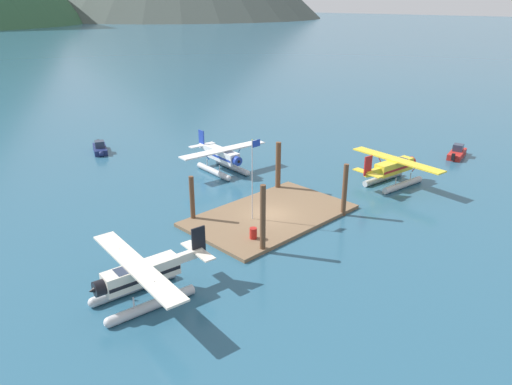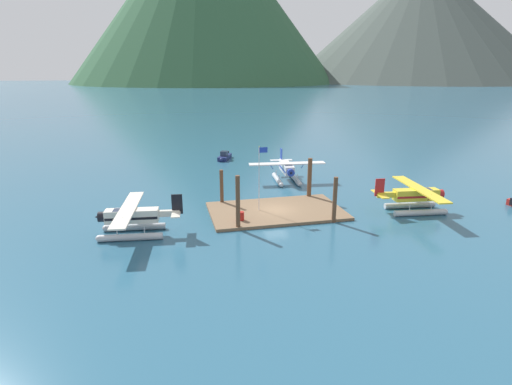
# 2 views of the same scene
# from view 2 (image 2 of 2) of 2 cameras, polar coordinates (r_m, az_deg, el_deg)

# --- Properties ---
(ground_plane) EXTENTS (1200.00, 1200.00, 0.00)m
(ground_plane) POSITION_cam_2_polar(r_m,az_deg,el_deg) (44.69, 2.79, -2.75)
(ground_plane) COLOR #285670
(dock_platform) EXTENTS (14.25, 8.63, 0.30)m
(dock_platform) POSITION_cam_2_polar(r_m,az_deg,el_deg) (44.65, 2.80, -2.57)
(dock_platform) COLOR brown
(dock_platform) RESTS_ON ground
(piling_near_left) EXTENTS (0.42, 0.42, 5.38)m
(piling_near_left) POSITION_cam_2_polar(r_m,az_deg,el_deg) (39.09, -2.53, -1.47)
(piling_near_left) COLOR brown
(piling_near_left) RESTS_ON ground
(piling_near_right) EXTENTS (0.43, 0.43, 4.71)m
(piling_near_right) POSITION_cam_2_polar(r_m,az_deg,el_deg) (41.81, 10.86, -1.02)
(piling_near_right) COLOR brown
(piling_near_right) RESTS_ON ground
(piling_far_left) EXTENTS (0.41, 0.41, 4.06)m
(piling_far_left) POSITION_cam_2_polar(r_m,az_deg,el_deg) (46.80, -4.79, 0.72)
(piling_far_left) COLOR brown
(piling_far_left) RESTS_ON ground
(piling_far_right) EXTENTS (0.51, 0.51, 4.90)m
(piling_far_right) POSITION_cam_2_polar(r_m,az_deg,el_deg) (49.18, 7.43, 1.94)
(piling_far_right) COLOR brown
(piling_far_right) RESTS_ON ground
(flagpole) EXTENTS (0.95, 0.10, 6.99)m
(flagpole) POSITION_cam_2_polar(r_m,az_deg,el_deg) (43.29, 0.57, 2.96)
(flagpole) COLOR silver
(flagpole) RESTS_ON dock_platform
(fuel_drum) EXTENTS (0.62, 0.62, 0.88)m
(fuel_drum) POSITION_cam_2_polar(r_m,az_deg,el_deg) (41.39, -2.06, -3.27)
(fuel_drum) COLOR #AD1E19
(fuel_drum) RESTS_ON dock_platform
(mountain_ridge_west_peak) EXTENTS (314.60, 314.60, 138.23)m
(mountain_ridge_west_peak) POSITION_cam_2_polar(r_m,az_deg,el_deg) (569.26, 21.64, 21.09)
(mountain_ridge_west_peak) COLOR #424C47
(mountain_ridge_west_peak) RESTS_ON ground
(seaplane_white_bow_right) EXTENTS (10.49, 7.96, 3.84)m
(seaplane_white_bow_right) POSITION_cam_2_polar(r_m,az_deg,el_deg) (56.57, 4.27, 3.07)
(seaplane_white_bow_right) COLOR #B7BABF
(seaplane_white_bow_right) RESTS_ON ground
(seaplane_cream_port_aft) EXTENTS (7.95, 10.49, 3.84)m
(seaplane_cream_port_aft) POSITION_cam_2_polar(r_m,az_deg,el_deg) (39.76, -16.81, -3.58)
(seaplane_cream_port_aft) COLOR #B7BABF
(seaplane_cream_port_aft) RESTS_ON ground
(seaplane_yellow_stbd_aft) EXTENTS (7.95, 10.49, 3.84)m
(seaplane_yellow_stbd_aft) POSITION_cam_2_polar(r_m,az_deg,el_deg) (47.58, 21.28, -0.69)
(seaplane_yellow_stbd_aft) COLOR #B7BABF
(seaplane_yellow_stbd_aft) RESTS_ON ground
(boat_navy_open_north) EXTENTS (3.04, 4.59, 1.50)m
(boat_navy_open_north) POSITION_cam_2_polar(r_m,az_deg,el_deg) (70.98, -4.39, 4.97)
(boat_navy_open_north) COLOR navy
(boat_navy_open_north) RESTS_ON ground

